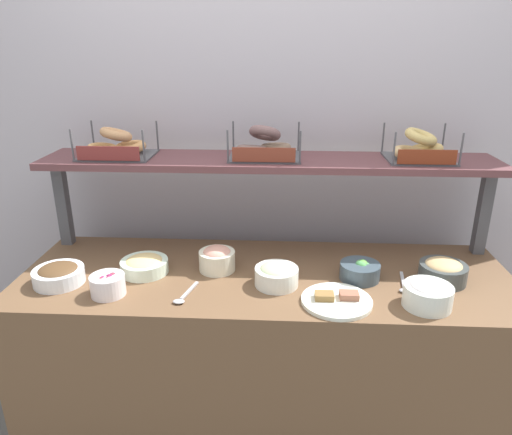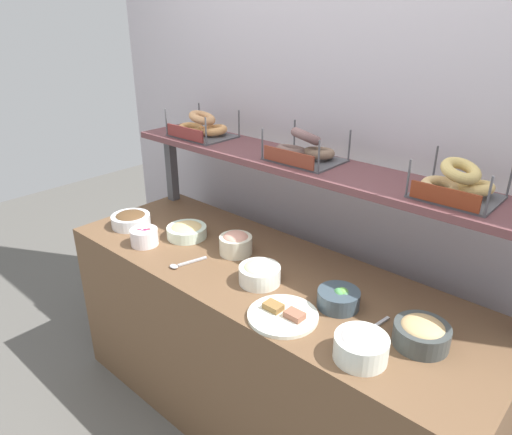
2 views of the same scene
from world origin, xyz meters
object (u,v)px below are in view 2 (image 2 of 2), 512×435
at_px(bowl_egg_salad, 187,231).
at_px(serving_spoon_by_edge, 368,330).
at_px(bowl_cream_cheese, 361,345).
at_px(bowl_lox_spread, 236,243).
at_px(serving_plate_white, 283,315).
at_px(bowl_hummus, 422,333).
at_px(bowl_scallion_spread, 260,273).
at_px(serving_spoon_near_plate, 182,264).
at_px(bowl_beet_salad, 144,236).
at_px(bowl_chocolate_spread, 131,219).
at_px(bagel_basket_sesame, 202,128).
at_px(bowl_veggie_mix, 339,298).
at_px(bagel_basket_poppy, 305,150).
at_px(bagel_basket_plain, 457,185).

xyz_separation_m(bowl_egg_salad, serving_spoon_by_edge, (1.06, -0.07, -0.03)).
height_order(bowl_cream_cheese, bowl_lox_spread, bowl_lox_spread).
xyz_separation_m(bowl_egg_salad, serving_plate_white, (0.78, -0.20, -0.02)).
distance_m(bowl_hummus, bowl_scallion_spread, 0.67).
relative_size(bowl_cream_cheese, serving_plate_white, 0.67).
distance_m(serving_plate_white, serving_spoon_near_plate, 0.57).
height_order(bowl_hummus, serving_plate_white, bowl_hummus).
bearing_deg(bowl_beet_salad, serving_plate_white, -0.88).
xyz_separation_m(bowl_chocolate_spread, bagel_basket_sesame, (0.15, 0.39, 0.44)).
bearing_deg(bowl_beet_salad, serving_spoon_near_plate, -2.49).
bearing_deg(bowl_scallion_spread, serving_plate_white, -29.05).
bearing_deg(bagel_basket_sesame, bowl_lox_spread, -27.04).
bearing_deg(bowl_cream_cheese, bowl_egg_salad, 169.28).
relative_size(serving_plate_white, bagel_basket_sesame, 0.84).
relative_size(bowl_veggie_mix, bowl_scallion_spread, 0.93).
distance_m(bowl_egg_salad, bowl_lox_spread, 0.30).
bearing_deg(bowl_lox_spread, bowl_cream_cheese, -17.23).
bearing_deg(bagel_basket_sesame, bowl_hummus, -11.81).
xyz_separation_m(serving_plate_white, bagel_basket_sesame, (-0.95, 0.48, 0.47)).
relative_size(bowl_chocolate_spread, bagel_basket_poppy, 0.64).
xyz_separation_m(bowl_egg_salad, bagel_basket_plain, (1.16, 0.29, 0.44)).
xyz_separation_m(bowl_chocolate_spread, serving_spoon_near_plate, (0.52, -0.09, -0.03)).
bearing_deg(bowl_egg_salad, bagel_basket_sesame, 120.80).
distance_m(bowl_egg_salad, bowl_scallion_spread, 0.56).
bearing_deg(serving_plate_white, serving_spoon_by_edge, 25.38).
xyz_separation_m(serving_plate_white, serving_spoon_by_edge, (0.28, 0.13, -0.00)).
bearing_deg(bowl_scallion_spread, serving_spoon_near_plate, -160.36).
xyz_separation_m(bowl_veggie_mix, serving_plate_white, (-0.11, -0.20, -0.03)).
xyz_separation_m(serving_plate_white, bagel_basket_plain, (0.38, 0.49, 0.47)).
relative_size(bowl_chocolate_spread, serving_plate_white, 0.76).
xyz_separation_m(serving_spoon_by_edge, bagel_basket_sesame, (-1.22, 0.35, 0.47)).
xyz_separation_m(bowl_cream_cheese, bagel_basket_poppy, (-0.62, 0.50, 0.43)).
bearing_deg(serving_spoon_near_plate, bagel_basket_sesame, 127.61).
height_order(serving_spoon_near_plate, bagel_basket_poppy, bagel_basket_poppy).
bearing_deg(bowl_egg_salad, bowl_scallion_spread, -8.05).
distance_m(bagel_basket_sesame, bagel_basket_plain, 1.32).
height_order(bowl_egg_salad, bowl_veggie_mix, bowl_veggie_mix).
relative_size(bowl_egg_salad, bowl_cream_cheese, 1.12).
distance_m(bowl_hummus, bagel_basket_sesame, 1.48).
distance_m(bowl_veggie_mix, bowl_hummus, 0.33).
bearing_deg(bowl_hummus, bowl_scallion_spread, -174.29).
bearing_deg(bowl_beet_salad, bowl_cream_cheese, -0.92).
xyz_separation_m(bowl_hummus, bowl_scallion_spread, (-0.67, -0.07, -0.00)).
relative_size(bowl_beet_salad, serving_spoon_by_edge, 0.75).
height_order(serving_plate_white, bagel_basket_sesame, bagel_basket_sesame).
height_order(bowl_egg_salad, bagel_basket_plain, bagel_basket_plain).
xyz_separation_m(bowl_veggie_mix, bagel_basket_poppy, (-0.40, 0.30, 0.44)).
distance_m(bowl_egg_salad, bowl_chocolate_spread, 0.34).
bearing_deg(bagel_basket_sesame, bowl_cream_cheese, -20.99).
bearing_deg(bagel_basket_poppy, bowl_scallion_spread, -79.93).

